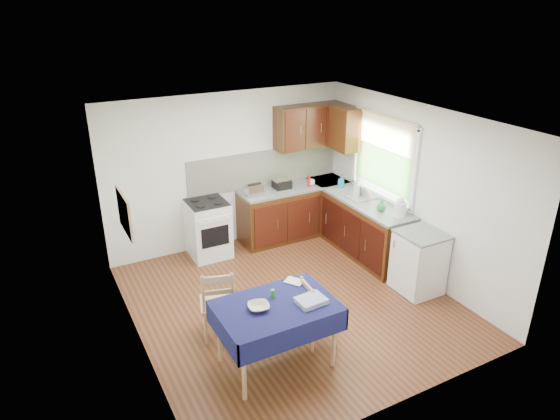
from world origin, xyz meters
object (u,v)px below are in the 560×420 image
chair_near (316,311)px  dish_rack (362,196)px  chair_far (218,302)px  toaster (254,190)px  sandwich_press (282,184)px  kettle (400,208)px  dining_table (276,313)px

chair_near → dish_rack: size_ratio=2.01×
chair_near → chair_far: bearing=61.6°
toaster → sandwich_press: (0.54, 0.09, -0.02)m
kettle → dish_rack: bearing=91.9°
sandwich_press → chair_far: bearing=-116.5°
chair_far → chair_near: chair_far is taller
chair_near → toaster: toaster is taller
sandwich_press → kettle: 2.05m
chair_near → dish_rack: (1.90, 1.72, 0.48)m
dining_table → toaster: size_ratio=4.73×
kettle → dining_table: bearing=-158.7°
kettle → toaster: bearing=130.7°
chair_far → kettle: 2.95m
sandwich_press → chair_near: bearing=-93.0°
toaster → sandwich_press: size_ratio=1.00×
chair_far → sandwich_press: bearing=-116.6°
chair_far → toaster: size_ratio=3.46×
chair_near → kettle: bearing=-60.7°
dining_table → toaster: toaster is taller
dining_table → chair_near: 0.63m
toaster → dish_rack: size_ratio=0.64×
kettle → sandwich_press: bearing=117.3°
chair_near → kettle: kettle is taller
chair_far → chair_near: (0.96, -0.64, -0.05)m
chair_near → kettle: size_ratio=2.88×
dining_table → dish_rack: size_ratio=3.04×
toaster → kettle: 2.27m
chair_near → sandwich_press: sandwich_press is taller
chair_far → dining_table: bearing=134.1°
dining_table → kettle: bearing=24.1°
chair_near → sandwich_press: (0.99, 2.69, 0.53)m
dish_rack → dining_table: bearing=-144.9°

